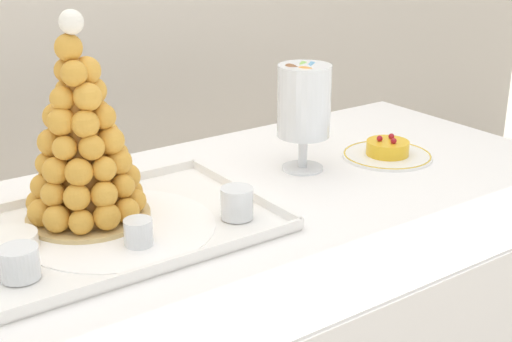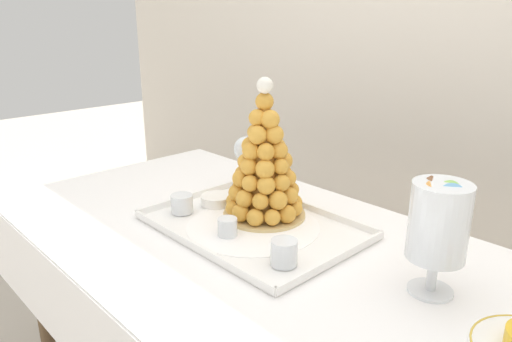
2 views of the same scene
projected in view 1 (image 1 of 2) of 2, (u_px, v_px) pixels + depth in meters
The scene contains 9 objects.
buffet_table at pixel (203, 259), 1.36m from camera, with size 1.76×0.83×0.76m.
serving_tray at pixel (118, 228), 1.28m from camera, with size 0.55×0.39×0.02m.
croquembouche at pixel (82, 143), 1.26m from camera, with size 0.23×0.23×0.38m.
dessert_cup_left at pixel (20, 264), 1.10m from camera, with size 0.06×0.06×0.05m.
dessert_cup_mid_left at pixel (139, 233), 1.20m from camera, with size 0.05×0.05×0.05m.
dessert_cup_centre at pixel (237, 204), 1.31m from camera, with size 0.06×0.06×0.06m.
creme_brulee_ramekin at pixel (11, 241), 1.19m from camera, with size 0.09×0.09×0.03m.
macaron_goblet at pixel (304, 102), 1.52m from camera, with size 0.12×0.12×0.24m.
fruit_tart_plate at pixel (387, 152), 1.65m from camera, with size 0.21×0.21×0.05m.
Camera 1 is at (-0.62, -1.05, 1.31)m, focal length 50.00 mm.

